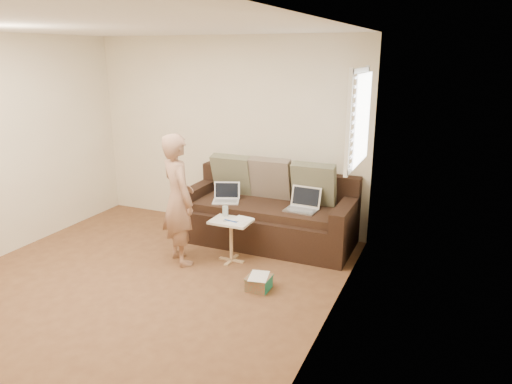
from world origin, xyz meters
TOP-DOWN VIEW (x-y plane):
  - floor at (0.00, 0.00)m, footprint 4.50×4.50m
  - ceiling at (0.00, 0.00)m, footprint 4.50×4.50m
  - wall_back at (0.00, 2.25)m, footprint 4.00×0.00m
  - wall_right at (2.00, 0.00)m, footprint 0.00×4.50m
  - window_blinds at (1.95, 1.50)m, footprint 0.12×0.88m
  - sofa at (0.80, 1.77)m, footprint 2.20×0.95m
  - pillow_left at (0.20, 2.00)m, footprint 0.55×0.29m
  - pillow_mid at (0.75, 2.01)m, footprint 0.55×0.27m
  - pillow_right at (1.35, 1.97)m, footprint 0.55×0.28m
  - laptop_silver at (1.28, 1.68)m, footprint 0.40×0.30m
  - laptop_white at (0.28, 1.62)m, footprint 0.40×0.35m
  - person at (0.08, 0.82)m, footprint 0.67×0.63m
  - side_table at (0.63, 1.06)m, footprint 0.47×0.33m
  - drinking_glass at (0.50, 1.17)m, footprint 0.07×0.07m
  - scissors at (0.65, 1.01)m, footprint 0.20×0.15m
  - paper_on_table at (0.72, 1.09)m, footprint 0.25×0.33m
  - striped_box at (1.20, 0.54)m, footprint 0.24×0.24m

SIDE VIEW (x-z plane):
  - floor at x=0.00m, z-range 0.00..0.00m
  - striped_box at x=1.20m, z-range 0.00..0.15m
  - side_table at x=0.63m, z-range 0.00..0.51m
  - sofa at x=0.80m, z-range 0.00..0.85m
  - paper_on_table at x=0.72m, z-range 0.51..0.52m
  - scissors at x=0.65m, z-range 0.51..0.53m
  - laptop_silver at x=1.28m, z-range 0.39..0.65m
  - laptop_white at x=0.28m, z-range 0.40..0.64m
  - drinking_glass at x=0.50m, z-range 0.51..0.63m
  - person at x=0.08m, z-range 0.00..1.53m
  - pillow_left at x=0.20m, z-range 0.51..1.07m
  - pillow_mid at x=0.75m, z-range 0.51..1.07m
  - pillow_right at x=1.35m, z-range 0.51..1.07m
  - wall_back at x=0.00m, z-range -0.70..3.30m
  - wall_right at x=2.00m, z-range -0.95..3.55m
  - window_blinds at x=1.95m, z-range 1.16..2.24m
  - ceiling at x=0.00m, z-range 2.60..2.60m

